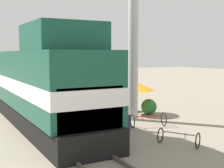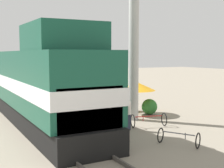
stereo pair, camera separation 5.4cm
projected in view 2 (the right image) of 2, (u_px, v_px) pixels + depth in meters
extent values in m
plane|color=gray|center=(59.00, 137.00, 14.63)|extent=(120.00, 120.00, 0.00)
cube|color=#4C4742|center=(44.00, 137.00, 14.28)|extent=(0.08, 28.68, 0.15)
cube|color=#4C4742|center=(73.00, 133.00, 14.96)|extent=(0.08, 28.68, 0.15)
cube|color=black|center=(35.00, 111.00, 18.41)|extent=(2.83, 16.80, 1.05)
cube|color=#144C38|center=(34.00, 77.00, 18.22)|extent=(3.08, 16.12, 2.96)
cube|color=white|center=(34.00, 82.00, 18.25)|extent=(3.12, 16.29, 0.70)
cube|color=white|center=(79.00, 105.00, 12.25)|extent=(2.61, 2.35, 1.63)
cube|color=#144C38|center=(62.00, 37.00, 13.61)|extent=(2.89, 3.70, 1.16)
cylinder|color=#B2B2AD|center=(134.00, 30.00, 17.94)|extent=(0.58, 0.58, 10.50)
cylinder|color=#4C4C4C|center=(137.00, 99.00, 20.08)|extent=(0.05, 0.05, 1.94)
cone|color=orange|center=(137.00, 86.00, 20.00)|extent=(2.41, 2.41, 0.54)
cube|color=#595959|center=(94.00, 96.00, 21.51)|extent=(0.12, 0.12, 1.95)
cube|color=red|center=(94.00, 74.00, 21.36)|extent=(2.25, 0.08, 1.09)
sphere|color=#2D722D|center=(149.00, 107.00, 19.96)|extent=(1.00, 1.00, 1.00)
cube|color=#2D3347|center=(127.00, 122.00, 15.87)|extent=(0.30, 0.20, 0.80)
cylinder|color=silver|center=(127.00, 108.00, 15.80)|extent=(0.34, 0.34, 0.64)
sphere|color=tan|center=(127.00, 100.00, 15.76)|extent=(0.23, 0.23, 0.23)
torus|color=black|center=(133.00, 121.00, 16.33)|extent=(0.22, 0.71, 0.72)
torus|color=black|center=(164.00, 119.00, 16.76)|extent=(0.22, 0.71, 0.72)
cube|color=#A51919|center=(149.00, 116.00, 16.53)|extent=(1.47, 0.41, 0.04)
cylinder|color=#A51919|center=(143.00, 118.00, 16.46)|extent=(0.04, 0.04, 0.30)
torus|color=black|center=(198.00, 141.00, 12.74)|extent=(0.60, 0.38, 0.66)
torus|color=black|center=(161.00, 135.00, 13.59)|extent=(0.60, 0.38, 0.66)
cube|color=slate|center=(179.00, 133.00, 13.15)|extent=(0.74, 1.23, 0.04)
cylinder|color=slate|center=(185.00, 136.00, 13.01)|extent=(0.04, 0.04, 0.27)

